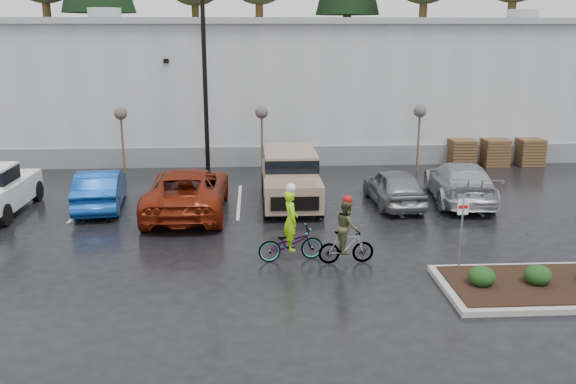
{
  "coord_description": "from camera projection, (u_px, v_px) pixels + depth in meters",
  "views": [
    {
      "loc": [
        -1.87,
        -15.43,
        6.6
      ],
      "look_at": [
        -0.75,
        4.48,
        1.3
      ],
      "focal_mm": 38.0,
      "sensor_mm": 36.0,
      "label": 1
    }
  ],
  "objects": [
    {
      "name": "sapling_east",
      "position": [
        420.0,
        115.0,
        28.86
      ],
      "size": [
        0.6,
        0.6,
        3.2
      ],
      "color": "#533121",
      "rests_on": "ground"
    },
    {
      "name": "fire_lane_sign",
      "position": [
        462.0,
        226.0,
        16.73
      ],
      "size": [
        0.3,
        0.05,
        2.2
      ],
      "color": "gray",
      "rests_on": "ground"
    },
    {
      "name": "pallet_stack_b",
      "position": [
        495.0,
        152.0,
        30.58
      ],
      "size": [
        1.2,
        1.2,
        1.35
      ],
      "primitive_type": "cube",
      "color": "#533121",
      "rests_on": "ground"
    },
    {
      "name": "cyclist_hivis",
      "position": [
        291.0,
        237.0,
        17.91
      ],
      "size": [
        2.03,
        1.0,
        2.36
      ],
      "rotation": [
        0.0,
        0.0,
        1.74
      ],
      "color": "#3F3F44",
      "rests_on": "ground"
    },
    {
      "name": "car_blue",
      "position": [
        100.0,
        189.0,
        23.25
      ],
      "size": [
        2.14,
        4.73,
        1.5
      ],
      "primitive_type": "imported",
      "rotation": [
        0.0,
        0.0,
        3.27
      ],
      "color": "navy",
      "rests_on": "ground"
    },
    {
      "name": "warehouse",
      "position": [
        284.0,
        81.0,
        36.97
      ],
      "size": [
        60.5,
        15.5,
        7.2
      ],
      "color": "#ADB0B2",
      "rests_on": "ground"
    },
    {
      "name": "sapling_mid",
      "position": [
        262.0,
        116.0,
        28.45
      ],
      "size": [
        0.6,
        0.6,
        3.2
      ],
      "color": "#533121",
      "rests_on": "ground"
    },
    {
      "name": "car_far_silver",
      "position": [
        460.0,
        182.0,
        24.18
      ],
      "size": [
        2.83,
        5.63,
        1.57
      ],
      "primitive_type": "imported",
      "rotation": [
        0.0,
        0.0,
        3.02
      ],
      "color": "#AFB0B7",
      "rests_on": "ground"
    },
    {
      "name": "suv_tan",
      "position": [
        291.0,
        179.0,
        23.6
      ],
      "size": [
        2.2,
        5.1,
        2.06
      ],
      "primitive_type": null,
      "color": "gray",
      "rests_on": "ground"
    },
    {
      "name": "sapling_west",
      "position": [
        121.0,
        117.0,
        28.1
      ],
      "size": [
        0.6,
        0.6,
        3.2
      ],
      "color": "#533121",
      "rests_on": "ground"
    },
    {
      "name": "pallet_stack_c",
      "position": [
        530.0,
        152.0,
        30.68
      ],
      "size": [
        1.2,
        1.2,
        1.35
      ],
      "primitive_type": "cube",
      "color": "#533121",
      "rests_on": "ground"
    },
    {
      "name": "wooded_ridge",
      "position": [
        272.0,
        69.0,
        59.34
      ],
      "size": [
        80.0,
        25.0,
        6.0
      ],
      "primitive_type": "cube",
      "color": "#283D19",
      "rests_on": "ground"
    },
    {
      "name": "car_grey",
      "position": [
        394.0,
        187.0,
        23.67
      ],
      "size": [
        1.93,
        4.33,
        1.45
      ],
      "primitive_type": "imported",
      "rotation": [
        0.0,
        0.0,
        3.19
      ],
      "color": "slate",
      "rests_on": "ground"
    },
    {
      "name": "ground",
      "position": [
        324.0,
        279.0,
        16.69
      ],
      "size": [
        120.0,
        120.0,
        0.0
      ],
      "primitive_type": "plane",
      "color": "black",
      "rests_on": "ground"
    },
    {
      "name": "shrub_b",
      "position": [
        538.0,
        275.0,
        15.92
      ],
      "size": [
        0.7,
        0.7,
        0.52
      ],
      "primitive_type": "ellipsoid",
      "color": "#123312",
      "rests_on": "curb_island"
    },
    {
      "name": "car_red",
      "position": [
        188.0,
        191.0,
        22.58
      ],
      "size": [
        2.84,
        6.12,
        1.7
      ],
      "primitive_type": "imported",
      "rotation": [
        0.0,
        0.0,
        3.14
      ],
      "color": "maroon",
      "rests_on": "ground"
    },
    {
      "name": "pallet_stack_a",
      "position": [
        461.0,
        153.0,
        30.49
      ],
      "size": [
        1.2,
        1.2,
        1.35
      ],
      "primitive_type": "cube",
      "color": "#533121",
      "rests_on": "ground"
    },
    {
      "name": "shrub_a",
      "position": [
        482.0,
        276.0,
        15.84
      ],
      "size": [
        0.7,
        0.7,
        0.52
      ],
      "primitive_type": "ellipsoid",
      "color": "#123312",
      "rests_on": "curb_island"
    },
    {
      "name": "lamppost",
      "position": [
        204.0,
        52.0,
        26.59
      ],
      "size": [
        0.5,
        1.0,
        9.22
      ],
      "color": "black",
      "rests_on": "ground"
    },
    {
      "name": "cyclist_olive",
      "position": [
        346.0,
        238.0,
        17.67
      ],
      "size": [
        1.61,
        0.78,
        2.06
      ],
      "rotation": [
        0.0,
        0.0,
        1.63
      ],
      "color": "#3F3F44",
      "rests_on": "ground"
    }
  ]
}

